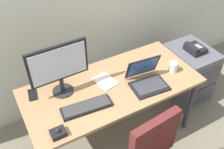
{
  "coord_description": "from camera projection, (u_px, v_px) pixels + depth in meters",
  "views": [
    {
      "loc": [
        -0.81,
        -1.44,
        2.24
      ],
      "look_at": [
        0.0,
        0.0,
        0.82
      ],
      "focal_mm": 40.95,
      "sensor_mm": 36.0,
      "label": 1
    }
  ],
  "objects": [
    {
      "name": "ground_plane",
      "position": [
        112.0,
        133.0,
        2.71
      ],
      "size": [
        8.0,
        8.0,
        0.0
      ],
      "primitive_type": "plane",
      "color": "#726B59"
    },
    {
      "name": "desk",
      "position": [
        112.0,
        91.0,
        2.3
      ],
      "size": [
        1.57,
        0.72,
        0.7
      ],
      "color": "#A07A51",
      "rests_on": "ground"
    },
    {
      "name": "file_cabinet",
      "position": [
        188.0,
        73.0,
        2.96
      ],
      "size": [
        0.42,
        0.53,
        0.65
      ],
      "color": "#585660",
      "rests_on": "ground"
    },
    {
      "name": "desk_phone",
      "position": [
        195.0,
        49.0,
        2.71
      ],
      "size": [
        0.17,
        0.2,
        0.09
      ],
      "color": "black",
      "rests_on": "file_cabinet"
    },
    {
      "name": "monitor_main",
      "position": [
        59.0,
        66.0,
        2.01
      ],
      "size": [
        0.49,
        0.18,
        0.47
      ],
      "color": "#262628",
      "rests_on": "desk"
    },
    {
      "name": "keyboard",
      "position": [
        87.0,
        107.0,
        2.04
      ],
      "size": [
        0.42,
        0.17,
        0.03
      ],
      "color": "black",
      "rests_on": "desk"
    },
    {
      "name": "laptop",
      "position": [
        147.0,
        79.0,
        2.23
      ],
      "size": [
        0.34,
        0.32,
        0.23
      ],
      "color": "black",
      "rests_on": "desk"
    },
    {
      "name": "trackball_mouse",
      "position": [
        58.0,
        133.0,
        1.84
      ],
      "size": [
        0.11,
        0.09,
        0.07
      ],
      "color": "black",
      "rests_on": "desk"
    },
    {
      "name": "coffee_mug",
      "position": [
        174.0,
        67.0,
        2.37
      ],
      "size": [
        0.09,
        0.08,
        0.1
      ],
      "color": "silver",
      "rests_on": "desk"
    },
    {
      "name": "paper_notepad",
      "position": [
        105.0,
        81.0,
        2.29
      ],
      "size": [
        0.18,
        0.23,
        0.01
      ],
      "primitive_type": "cube",
      "rotation": [
        0.0,
        0.0,
        0.19
      ],
      "color": "white",
      "rests_on": "desk"
    },
    {
      "name": "cell_phone",
      "position": [
        32.0,
        95.0,
        2.16
      ],
      "size": [
        0.09,
        0.15,
        0.01
      ],
      "primitive_type": "cube",
      "rotation": [
        0.0,
        0.0,
        -0.16
      ],
      "color": "black",
      "rests_on": "desk"
    }
  ]
}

